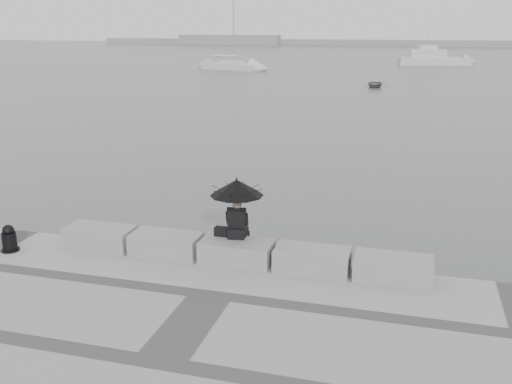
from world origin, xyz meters
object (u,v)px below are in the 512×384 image
(sailboat_left, at_px, (231,66))
(motor_cruiser, at_px, (434,59))
(dinghy, at_px, (375,84))
(mooring_bollard, at_px, (9,240))
(seated_person, at_px, (237,194))

(sailboat_left, height_order, motor_cruiser, sailboat_left)
(sailboat_left, xyz_separation_m, dinghy, (19.62, -16.84, -0.26))
(mooring_bollard, distance_m, dinghy, 44.88)
(sailboat_left, relative_size, dinghy, 4.23)
(seated_person, bearing_deg, dinghy, 81.90)
(seated_person, relative_size, dinghy, 0.46)
(mooring_bollard, relative_size, motor_cruiser, 0.06)
(seated_person, distance_m, mooring_bollard, 5.50)
(motor_cruiser, bearing_deg, dinghy, -111.82)
(mooring_bollard, height_order, sailboat_left, sailboat_left)
(dinghy, bearing_deg, seated_person, -90.45)
(mooring_bollard, height_order, dinghy, mooring_bollard)
(sailboat_left, xyz_separation_m, motor_cruiser, (25.59, 16.32, 0.37))
(sailboat_left, relative_size, motor_cruiser, 1.25)
(seated_person, xyz_separation_m, sailboat_left, (-19.71, 60.38, -1.49))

